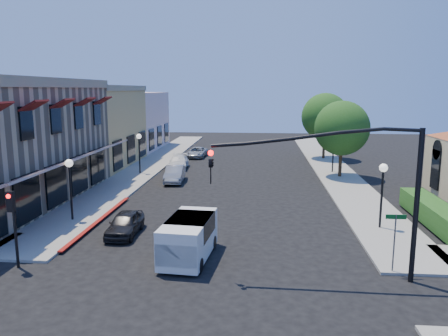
# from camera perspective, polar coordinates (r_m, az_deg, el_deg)

# --- Properties ---
(ground) EXTENTS (120.00, 120.00, 0.00)m
(ground) POSITION_cam_1_polar(r_m,az_deg,el_deg) (16.87, -2.89, -15.75)
(ground) COLOR black
(ground) RESTS_ON ground
(sidewalk_left) EXTENTS (3.50, 50.00, 0.12)m
(sidewalk_left) POSITION_cam_1_polar(r_m,az_deg,el_deg) (44.01, -9.46, 0.53)
(sidewalk_left) COLOR gray
(sidewalk_left) RESTS_ON ground
(sidewalk_right) EXTENTS (3.50, 50.00, 0.12)m
(sidewalk_right) POSITION_cam_1_polar(r_m,az_deg,el_deg) (43.17, 13.67, 0.18)
(sidewalk_right) COLOR gray
(sidewalk_right) RESTS_ON ground
(curb_red_strip) EXTENTS (0.25, 10.00, 0.06)m
(curb_red_strip) POSITION_cam_1_polar(r_m,az_deg,el_deg) (25.80, -15.88, -6.80)
(curb_red_strip) COLOR maroon
(curb_red_strip) RESTS_ON ground
(yellow_stucco_building) EXTENTS (10.00, 12.00, 7.60)m
(yellow_stucco_building) POSITION_cam_1_polar(r_m,az_deg,el_deg) (44.78, -18.35, 5.14)
(yellow_stucco_building) COLOR tan
(yellow_stucco_building) RESTS_ON ground
(pink_stucco_building) EXTENTS (10.00, 12.00, 7.00)m
(pink_stucco_building) POSITION_cam_1_polar(r_m,az_deg,el_deg) (56.00, -13.52, 5.99)
(pink_stucco_building) COLOR beige
(pink_stucco_building) RESTS_ON ground
(hedge) EXTENTS (1.40, 8.00, 1.10)m
(hedge) POSITION_cam_1_polar(r_m,az_deg,el_deg) (26.90, 25.75, -6.75)
(hedge) COLOR #225117
(hedge) RESTS_ON ground
(street_tree_a) EXTENTS (4.56, 4.56, 6.48)m
(street_tree_a) POSITION_cam_1_polar(r_m,az_deg,el_deg) (37.76, 15.15, 5.04)
(street_tree_a) COLOR #372616
(street_tree_a) RESTS_ON ground
(street_tree_b) EXTENTS (4.94, 4.94, 7.02)m
(street_tree_b) POSITION_cam_1_polar(r_m,az_deg,el_deg) (47.58, 13.06, 6.56)
(street_tree_b) COLOR #372616
(street_tree_b) RESTS_ON ground
(signal_mast_arm) EXTENTS (8.01, 0.39, 6.00)m
(signal_mast_arm) POSITION_cam_1_polar(r_m,az_deg,el_deg) (17.26, 17.35, -1.26)
(signal_mast_arm) COLOR black
(signal_mast_arm) RESTS_ON ground
(secondary_signal) EXTENTS (0.28, 0.42, 3.32)m
(secondary_signal) POSITION_cam_1_polar(r_m,az_deg,el_deg) (19.94, -25.90, -5.55)
(secondary_signal) COLOR black
(secondary_signal) RESTS_ON ground
(street_name_sign) EXTENTS (0.80, 0.06, 2.50)m
(street_name_sign) POSITION_cam_1_polar(r_m,az_deg,el_deg) (18.92, 21.42, -7.99)
(street_name_sign) COLOR #595B5E
(street_name_sign) RESTS_ON ground
(lamppost_left_near) EXTENTS (0.44, 0.44, 3.57)m
(lamppost_left_near) POSITION_cam_1_polar(r_m,az_deg,el_deg) (25.77, -19.51, -0.75)
(lamppost_left_near) COLOR black
(lamppost_left_near) RESTS_ON ground
(lamppost_left_far) EXTENTS (0.44, 0.44, 3.57)m
(lamppost_left_far) POSITION_cam_1_polar(r_m,az_deg,el_deg) (38.79, -11.03, 3.17)
(lamppost_left_far) COLOR black
(lamppost_left_far) RESTS_ON ground
(lamppost_right_near) EXTENTS (0.44, 0.44, 3.57)m
(lamppost_right_near) POSITION_cam_1_polar(r_m,az_deg,el_deg) (24.34, 20.03, -1.40)
(lamppost_right_near) COLOR black
(lamppost_right_near) RESTS_ON ground
(lamppost_right_far) EXTENTS (0.44, 0.44, 3.57)m
(lamppost_right_far) POSITION_cam_1_polar(r_m,az_deg,el_deg) (39.81, 14.12, 3.23)
(lamppost_right_far) COLOR black
(lamppost_right_far) RESTS_ON ground
(white_van) EXTENTS (2.13, 4.24, 1.81)m
(white_van) POSITION_cam_1_polar(r_m,az_deg,el_deg) (19.41, -4.66, -8.86)
(white_van) COLOR silver
(white_van) RESTS_ON ground
(parked_car_a) EXTENTS (1.45, 3.49, 1.18)m
(parked_car_a) POSITION_cam_1_polar(r_m,az_deg,el_deg) (23.15, -12.80, -7.10)
(parked_car_a) COLOR black
(parked_car_a) RESTS_ON ground
(parked_car_b) EXTENTS (1.66, 4.03, 1.30)m
(parked_car_b) POSITION_cam_1_polar(r_m,az_deg,el_deg) (35.36, -6.46, -0.80)
(parked_car_b) COLOR #949598
(parked_car_b) RESTS_ON ground
(parked_car_c) EXTENTS (2.01, 4.33, 1.22)m
(parked_car_c) POSITION_cam_1_polar(r_m,az_deg,el_deg) (41.32, -5.98, 0.76)
(parked_car_c) COLOR silver
(parked_car_c) RESTS_ON ground
(parked_car_d) EXTENTS (2.06, 4.07, 1.10)m
(parked_car_d) POSITION_cam_1_polar(r_m,az_deg,el_deg) (48.03, -3.56, 2.05)
(parked_car_d) COLOR #A4A7A9
(parked_car_d) RESTS_ON ground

